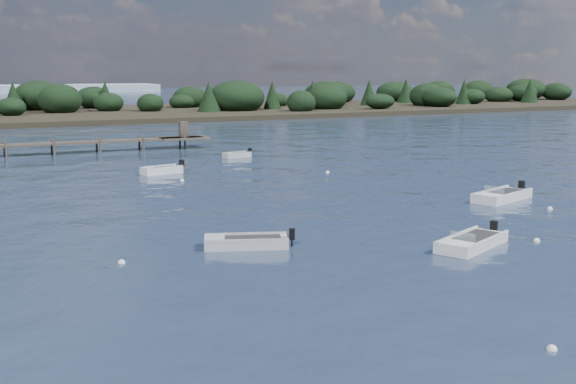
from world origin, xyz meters
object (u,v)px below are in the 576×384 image
dinghy_mid_white_a (472,244)px  tender_far_grey_b (237,156)px  tender_far_white (162,172)px  dinghy_mid_grey (246,244)px  dinghy_mid_white_b (502,198)px

dinghy_mid_white_a → tender_far_grey_b: size_ratio=1.59×
dinghy_mid_white_a → tender_far_white: size_ratio=1.30×
dinghy_mid_grey → tender_far_grey_b: bearing=69.1°
dinghy_mid_white_b → dinghy_mid_white_a: bearing=-137.9°
dinghy_mid_white_a → dinghy_mid_grey: dinghy_mid_white_a is taller
dinghy_mid_white_b → dinghy_mid_grey: (-18.92, -4.13, -0.02)m
dinghy_mid_white_b → dinghy_mid_grey: bearing=-167.7°
dinghy_mid_white_b → dinghy_mid_grey: size_ratio=1.20×
dinghy_mid_grey → tender_far_white: bearing=83.2°
dinghy_mid_grey → tender_far_white: tender_far_white is taller
dinghy_mid_grey → dinghy_mid_white_b: bearing=12.3°
dinghy_mid_white_b → dinghy_mid_grey: dinghy_mid_white_b is taller
dinghy_mid_white_a → tender_far_white: bearing=102.6°
dinghy_mid_grey → tender_far_white: size_ratio=1.16×
tender_far_grey_b → dinghy_mid_white_b: (6.92, -27.26, 0.02)m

